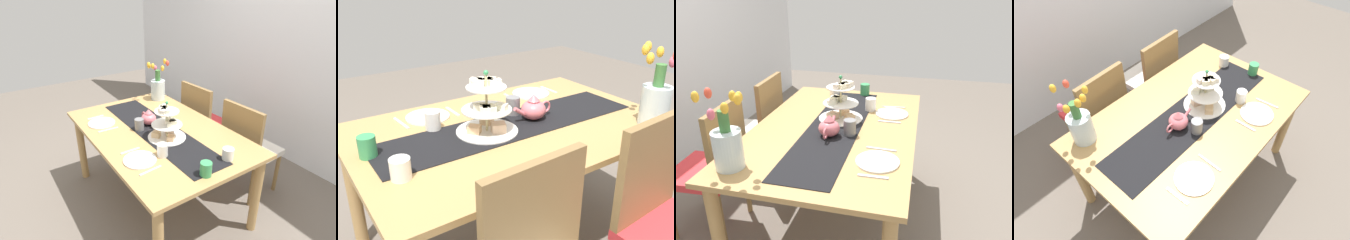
% 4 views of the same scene
% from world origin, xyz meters
% --- Properties ---
extents(ground_plane, '(8.00, 8.00, 0.00)m').
position_xyz_m(ground_plane, '(0.00, 0.00, 0.00)').
color(ground_plane, '#6B6056').
extents(dining_table, '(1.58, 1.03, 0.72)m').
position_xyz_m(dining_table, '(0.00, 0.00, 0.63)').
color(dining_table, tan).
rests_on(dining_table, ground_plane).
extents(chair_left, '(0.45, 0.45, 0.91)m').
position_xyz_m(chair_left, '(-0.28, 0.74, 0.50)').
color(chair_left, olive).
rests_on(chair_left, ground_plane).
extents(table_runner, '(1.40, 0.33, 0.00)m').
position_xyz_m(table_runner, '(0.00, 0.00, 0.72)').
color(table_runner, black).
rests_on(table_runner, dining_table).
extents(tiered_cake_stand, '(0.30, 0.30, 0.30)m').
position_xyz_m(tiered_cake_stand, '(0.14, -0.00, 0.83)').
color(tiered_cake_stand, beige).
rests_on(tiered_cake_stand, table_runner).
extents(teapot, '(0.24, 0.13, 0.14)m').
position_xyz_m(teapot, '(-0.14, 0.00, 0.78)').
color(teapot, '#D66B75').
rests_on(teapot, table_runner).
extents(tulip_vase, '(0.20, 0.24, 0.41)m').
position_xyz_m(tulip_vase, '(-0.61, 0.38, 0.86)').
color(tulip_vase, silver).
rests_on(tulip_vase, dining_table).
extents(cream_jug, '(0.08, 0.08, 0.08)m').
position_xyz_m(cream_jug, '(0.63, 0.18, 0.76)').
color(cream_jug, white).
rests_on(cream_jug, dining_table).
extents(dinner_plate_left, '(0.23, 0.23, 0.01)m').
position_xyz_m(dinner_plate_left, '(-0.38, -0.33, 0.73)').
color(dinner_plate_left, white).
rests_on(dinner_plate_left, dining_table).
extents(fork_left, '(0.02, 0.15, 0.01)m').
position_xyz_m(fork_left, '(-0.52, -0.33, 0.72)').
color(fork_left, silver).
rests_on(fork_left, dining_table).
extents(knife_left, '(0.02, 0.17, 0.01)m').
position_xyz_m(knife_left, '(-0.23, -0.33, 0.72)').
color(knife_left, silver).
rests_on(knife_left, dining_table).
extents(dinner_plate_right, '(0.23, 0.23, 0.01)m').
position_xyz_m(dinner_plate_right, '(0.31, -0.33, 0.73)').
color(dinner_plate_right, white).
rests_on(dinner_plate_right, dining_table).
extents(fork_right, '(0.02, 0.15, 0.01)m').
position_xyz_m(fork_right, '(0.16, -0.33, 0.72)').
color(fork_right, silver).
rests_on(fork_right, dining_table).
extents(knife_right, '(0.03, 0.17, 0.01)m').
position_xyz_m(knife_right, '(0.45, -0.33, 0.72)').
color(knife_right, silver).
rests_on(knife_right, dining_table).
extents(mug_grey, '(0.08, 0.08, 0.09)m').
position_xyz_m(mug_grey, '(-0.09, -0.12, 0.77)').
color(mug_grey, slate).
rests_on(mug_grey, table_runner).
extents(mug_white_text, '(0.08, 0.08, 0.09)m').
position_xyz_m(mug_white_text, '(0.35, -0.17, 0.77)').
color(mug_white_text, white).
rests_on(mug_white_text, dining_table).
extents(mug_orange, '(0.08, 0.08, 0.09)m').
position_xyz_m(mug_orange, '(0.69, -0.07, 0.77)').
color(mug_orange, '#389356').
rests_on(mug_orange, dining_table).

